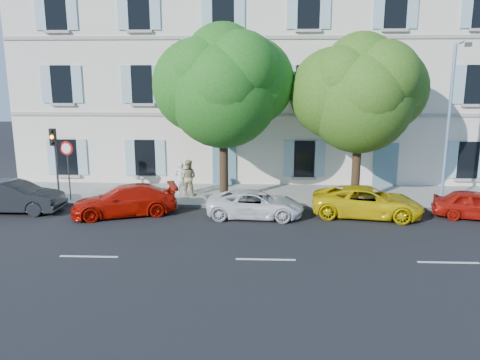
{
  "coord_description": "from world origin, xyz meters",
  "views": [
    {
      "loc": [
        -0.21,
        -18.7,
        5.94
      ],
      "look_at": [
        -1.12,
        2.0,
        1.4
      ],
      "focal_mm": 35.0,
      "sensor_mm": 36.0,
      "label": 1
    }
  ],
  "objects_px": {
    "car_red_coupe": "(125,200)",
    "tree_right": "(360,100)",
    "tree_left": "(223,92)",
    "traffic_light": "(54,149)",
    "street_lamp": "(450,116)",
    "car_white_coupe": "(255,204)",
    "car_red_hatchback": "(477,205)",
    "pedestrian_b": "(188,178)",
    "car_yellow_supercar": "(367,202)",
    "road_sign": "(67,158)",
    "pedestrian_a": "(181,178)",
    "car_dark_sedan": "(14,197)"
  },
  "relations": [
    {
      "from": "car_red_hatchback",
      "to": "traffic_light",
      "type": "bearing_deg",
      "value": 100.27
    },
    {
      "from": "car_dark_sedan",
      "to": "street_lamp",
      "type": "height_order",
      "value": "street_lamp"
    },
    {
      "from": "car_dark_sedan",
      "to": "road_sign",
      "type": "xyz_separation_m",
      "value": [
        1.85,
        1.71,
        1.5
      ]
    },
    {
      "from": "tree_left",
      "to": "road_sign",
      "type": "height_order",
      "value": "tree_left"
    },
    {
      "from": "car_white_coupe",
      "to": "traffic_light",
      "type": "distance_m",
      "value": 9.98
    },
    {
      "from": "tree_right",
      "to": "street_lamp",
      "type": "xyz_separation_m",
      "value": [
        4.0,
        -0.24,
        -0.69
      ]
    },
    {
      "from": "car_red_hatchback",
      "to": "pedestrian_b",
      "type": "xyz_separation_m",
      "value": [
        -12.92,
        2.99,
        0.44
      ]
    },
    {
      "from": "tree_left",
      "to": "traffic_light",
      "type": "bearing_deg",
      "value": -178.64
    },
    {
      "from": "tree_left",
      "to": "tree_right",
      "type": "height_order",
      "value": "tree_left"
    },
    {
      "from": "car_red_coupe",
      "to": "tree_right",
      "type": "distance_m",
      "value": 11.46
    },
    {
      "from": "car_dark_sedan",
      "to": "car_white_coupe",
      "type": "height_order",
      "value": "car_dark_sedan"
    },
    {
      "from": "car_dark_sedan",
      "to": "pedestrian_b",
      "type": "xyz_separation_m",
      "value": [
        7.43,
        2.88,
        0.34
      ]
    },
    {
      "from": "car_red_coupe",
      "to": "traffic_light",
      "type": "relative_size",
      "value": 1.32
    },
    {
      "from": "traffic_light",
      "to": "car_white_coupe",
      "type": "bearing_deg",
      "value": -11.44
    },
    {
      "from": "car_white_coupe",
      "to": "road_sign",
      "type": "bearing_deg",
      "value": 80.2
    },
    {
      "from": "street_lamp",
      "to": "pedestrian_b",
      "type": "relative_size",
      "value": 4.03
    },
    {
      "from": "car_dark_sedan",
      "to": "traffic_light",
      "type": "bearing_deg",
      "value": -36.54
    },
    {
      "from": "car_yellow_supercar",
      "to": "car_white_coupe",
      "type": "bearing_deg",
      "value": 102.75
    },
    {
      "from": "car_white_coupe",
      "to": "tree_right",
      "type": "height_order",
      "value": "tree_right"
    },
    {
      "from": "road_sign",
      "to": "pedestrian_a",
      "type": "relative_size",
      "value": 1.73
    },
    {
      "from": "car_red_hatchback",
      "to": "pedestrian_a",
      "type": "bearing_deg",
      "value": 92.3
    },
    {
      "from": "car_yellow_supercar",
      "to": "tree_right",
      "type": "relative_size",
      "value": 0.63
    },
    {
      "from": "car_dark_sedan",
      "to": "street_lamp",
      "type": "distance_m",
      "value": 19.9
    },
    {
      "from": "car_yellow_supercar",
      "to": "car_red_hatchback",
      "type": "height_order",
      "value": "car_yellow_supercar"
    },
    {
      "from": "car_red_coupe",
      "to": "road_sign",
      "type": "distance_m",
      "value": 4.06
    },
    {
      "from": "car_white_coupe",
      "to": "traffic_light",
      "type": "xyz_separation_m",
      "value": [
        -9.57,
        1.94,
        2.08
      ]
    },
    {
      "from": "tree_left",
      "to": "tree_right",
      "type": "bearing_deg",
      "value": -0.69
    },
    {
      "from": "pedestrian_a",
      "to": "traffic_light",
      "type": "bearing_deg",
      "value": -1.53
    },
    {
      "from": "car_red_coupe",
      "to": "pedestrian_b",
      "type": "bearing_deg",
      "value": 124.37
    },
    {
      "from": "car_red_hatchback",
      "to": "tree_left",
      "type": "bearing_deg",
      "value": 95.46
    },
    {
      "from": "tree_right",
      "to": "car_white_coupe",
      "type": "bearing_deg",
      "value": -156.3
    },
    {
      "from": "car_dark_sedan",
      "to": "tree_left",
      "type": "bearing_deg",
      "value": -77.88
    },
    {
      "from": "car_dark_sedan",
      "to": "pedestrian_a",
      "type": "relative_size",
      "value": 2.62
    },
    {
      "from": "road_sign",
      "to": "car_red_coupe",
      "type": "bearing_deg",
      "value": -30.6
    },
    {
      "from": "tree_left",
      "to": "traffic_light",
      "type": "relative_size",
      "value": 2.31
    },
    {
      "from": "car_red_hatchback",
      "to": "tree_left",
      "type": "distance_m",
      "value": 12.15
    },
    {
      "from": "car_yellow_supercar",
      "to": "car_red_hatchback",
      "type": "xyz_separation_m",
      "value": [
        4.64,
        -0.15,
        -0.04
      ]
    },
    {
      "from": "road_sign",
      "to": "car_white_coupe",
      "type": "bearing_deg",
      "value": -12.42
    },
    {
      "from": "car_red_hatchback",
      "to": "pedestrian_b",
      "type": "bearing_deg",
      "value": 92.56
    },
    {
      "from": "car_red_hatchback",
      "to": "street_lamp",
      "type": "relative_size",
      "value": 0.5
    },
    {
      "from": "traffic_light",
      "to": "pedestrian_b",
      "type": "height_order",
      "value": "traffic_light"
    },
    {
      "from": "car_white_coupe",
      "to": "pedestrian_a",
      "type": "distance_m",
      "value": 5.05
    },
    {
      "from": "car_white_coupe",
      "to": "tree_left",
      "type": "xyz_separation_m",
      "value": [
        -1.53,
        2.13,
        4.71
      ]
    },
    {
      "from": "car_yellow_supercar",
      "to": "road_sign",
      "type": "distance_m",
      "value": 14.05
    },
    {
      "from": "tree_left",
      "to": "tree_right",
      "type": "relative_size",
      "value": 1.06
    },
    {
      "from": "tree_left",
      "to": "street_lamp",
      "type": "distance_m",
      "value": 10.26
    },
    {
      "from": "car_white_coupe",
      "to": "car_yellow_supercar",
      "type": "bearing_deg",
      "value": -83.81
    },
    {
      "from": "car_white_coupe",
      "to": "road_sign",
      "type": "height_order",
      "value": "road_sign"
    },
    {
      "from": "car_red_coupe",
      "to": "tree_right",
      "type": "height_order",
      "value": "tree_right"
    },
    {
      "from": "tree_right",
      "to": "pedestrian_a",
      "type": "distance_m",
      "value": 9.46
    }
  ]
}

